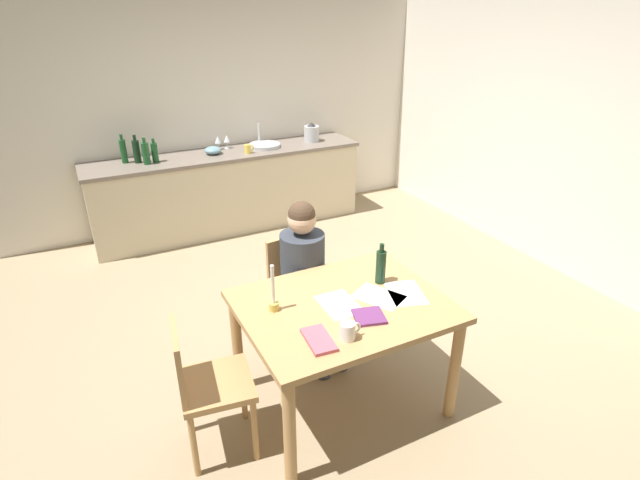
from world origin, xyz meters
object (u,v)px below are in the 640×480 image
book_cookery (319,340)px  chair_at_table (298,288)px  wine_glass_by_kettle (218,140)px  bottle_sauce (155,152)px  mixing_bowl (213,150)px  stovetop_kettle (312,133)px  teacup_on_counter (248,149)px  person_seated (308,272)px  candlestick (273,298)px  wine_glass_near_sink (227,139)px  book_magazine (369,316)px  chair_side_empty (205,383)px  bottle_oil (123,151)px  coffee_mug (348,331)px  bottle_vinegar (137,151)px  wine_bottle_on_table (381,266)px  dining_table (343,318)px  sink_unit (264,145)px  bottle_wine_red (146,153)px

book_cookery → chair_at_table: bearing=77.3°
wine_glass_by_kettle → bottle_sauce: bearing=-166.4°
bottle_sauce → mixing_bowl: 0.62m
bottle_sauce → stovetop_kettle: bottle_sauce is taller
teacup_on_counter → person_seated: bearing=-100.0°
bottle_sauce → candlestick: bearing=-87.8°
wine_glass_near_sink → book_magazine: bearing=-94.3°
stovetop_kettle → teacup_on_counter: size_ratio=2.01×
chair_side_empty → bottle_oil: (0.08, 3.19, 0.54)m
teacup_on_counter → coffee_mug: bearing=-100.6°
bottle_vinegar → bottle_sauce: 0.18m
bottle_oil → stovetop_kettle: 2.12m
candlestick → teacup_on_counter: (0.86, 2.83, 0.10)m
person_seated → mixing_bowl: person_seated is taller
book_cookery → teacup_on_counter: (0.76, 3.22, 0.17)m
bottle_oil → wine_glass_near_sink: bottle_oil is taller
wine_bottle_on_table → bottle_sauce: (-0.85, 2.97, 0.12)m
wine_bottle_on_table → mixing_bowl: wine_bottle_on_table is taller
bottle_vinegar → coffee_mug: bearing=-81.2°
mixing_bowl → wine_bottle_on_table: bearing=-85.5°
dining_table → sink_unit: 3.20m
person_seated → mixing_bowl: size_ratio=6.46×
bottle_oil → stovetop_kettle: (2.12, -0.09, -0.03)m
candlestick → bottle_sauce: 2.96m
book_magazine → bottle_vinegar: bearing=118.4°
bottle_vinegar → mixing_bowl: bottle_vinegar is taller
bottle_wine_red → teacup_on_counter: bottle_wine_red is taller
bottle_vinegar → wine_glass_near_sink: size_ratio=1.89×
book_magazine → bottle_wine_red: bottle_wine_red is taller
book_cookery → mixing_bowl: (0.41, 3.36, 0.17)m
wine_bottle_on_table → mixing_bowl: 2.99m
wine_glass_by_kettle → wine_glass_near_sink: bearing=0.0°
sink_unit → bottle_oil: (-1.52, 0.08, 0.10)m
chair_at_table → teacup_on_counter: teacup_on_counter is taller
mixing_bowl → wine_glass_near_sink: 0.27m
chair_at_table → wine_glass_by_kettle: bearing=85.7°
coffee_mug → book_cookery: (-0.15, 0.05, -0.04)m
person_seated → bottle_oil: size_ratio=3.99×
bottle_vinegar → teacup_on_counter: bearing=-8.9°
wine_bottle_on_table → candlestick: bearing=179.0°
wine_bottle_on_table → wine_glass_by_kettle: bearing=92.3°
book_magazine → book_cookery: bearing=-153.7°
teacup_on_counter → book_magazine: bearing=-97.3°
chair_side_empty → book_magazine: size_ratio=5.01×
book_magazine → bottle_vinegar: 3.43m
dining_table → mixing_bowl: size_ratio=6.69×
dining_table → candlestick: size_ratio=4.10×
wine_bottle_on_table → wine_glass_by_kettle: 3.15m
coffee_mug → sink_unit: 3.54m
chair_at_table → bottle_oil: bottle_oil is taller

